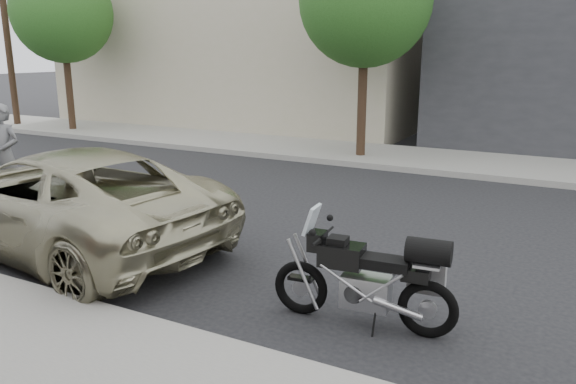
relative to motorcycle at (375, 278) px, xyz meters
The scene contains 9 objects.
ground 3.23m from the motorcycle, 62.24° to the right, with size 120.00×120.00×0.00m, color black.
far_sidewalk 9.45m from the motorcycle, 80.96° to the right, with size 44.00×3.00×0.15m, color gray.
far_building_cream 19.69m from the motorcycle, 57.28° to the right, with size 14.00×11.00×8.00m.
street_tree_mid 10.13m from the motorcycle, 68.45° to the right, with size 3.40×3.40×5.70m.
street_tree_right 17.33m from the motorcycle, 31.33° to the right, with size 3.40×3.40×5.70m.
utility_pole 19.80m from the motorcycle, 26.76° to the right, with size 0.24×0.24×6.70m, color #342317.
motorcycle is the anchor object (origin of this frame).
minivan 4.99m from the motorcycle, ahead, with size 2.52×5.47×1.52m, color tan.
pedestrian 8.14m from the motorcycle, 10.26° to the right, with size 0.71×0.46×1.94m, color slate.
Camera 1 is at (-3.26, 8.21, 2.95)m, focal length 35.00 mm.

